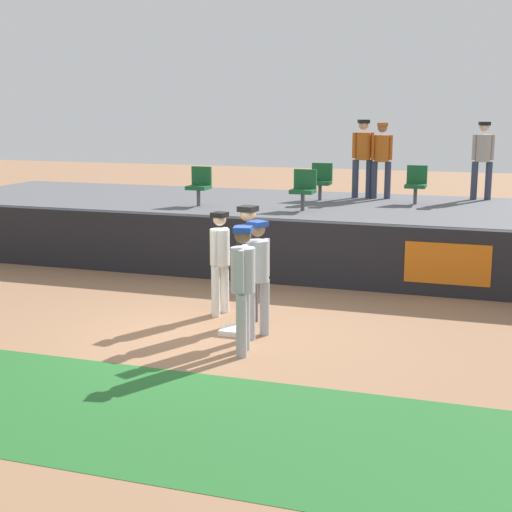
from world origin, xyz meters
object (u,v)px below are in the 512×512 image
spectator_capped (363,153)px  spectator_casual (483,155)px  seat_front_left (200,184)px  player_coach_visitor (258,271)px  seat_back_center (321,179)px  seat_back_right (416,182)px  player_fielder_home (221,256)px  player_runner_visitor (243,281)px  player_umpire (248,256)px  first_base (235,331)px  seat_front_center (304,188)px  spectator_hooded (382,155)px

spectator_capped → spectator_casual: size_ratio=1.02×
seat_front_left → player_coach_visitor: bearing=-58.9°
seat_front_left → seat_back_center: same height
seat_back_right → spectator_casual: bearing=42.4°
seat_back_right → seat_back_center: (-2.15, 0.00, 0.00)m
spectator_capped → spectator_casual: 2.72m
seat_front_left → spectator_capped: bearing=38.9°
spectator_capped → player_fielder_home: bearing=58.2°
player_runner_visitor → spectator_casual: size_ratio=1.00×
seat_back_center → spectator_capped: spectator_capped is taller
seat_front_left → spectator_casual: (5.75, 3.02, 0.56)m
seat_front_left → spectator_casual: spectator_casual is taller
seat_front_left → player_umpire: bearing=-58.8°
first_base → spectator_casual: 8.71m
seat_front_left → spectator_casual: bearing=27.8°
player_fielder_home → seat_front_center: 3.92m
player_runner_visitor → spectator_capped: (0.12, 8.08, 1.26)m
player_umpire → seat_back_right: bearing=173.5°
first_base → seat_back_right: size_ratio=0.48×
player_runner_visitor → spectator_casual: spectator_casual is taller
player_fielder_home → seat_back_right: 6.19m
first_base → spectator_capped: (0.54, 7.26, 2.25)m
player_umpire → spectator_casual: 8.01m
player_coach_visitor → spectator_casual: bearing=-175.8°
seat_front_center → player_runner_visitor: bearing=-83.5°
seat_front_left → seat_front_center: same height
seat_front_center → spectator_casual: 4.60m
spectator_capped → seat_front_left: bearing=17.2°
player_coach_visitor → seat_front_center: bearing=-148.9°
player_coach_visitor → player_umpire: player_umpire is taller
player_fielder_home → spectator_casual: bearing=159.4°
seat_back_center → spectator_casual: (3.49, 1.22, 0.56)m
first_base → player_runner_visitor: player_runner_visitor is taller
player_umpire → spectator_hooded: bearing=-177.5°
player_umpire → seat_front_left: (-2.56, 4.23, 0.63)m
player_fielder_home → seat_front_left: bearing=-144.7°
player_coach_visitor → player_fielder_home: bearing=-112.0°
player_umpire → seat_front_center: bearing=-166.2°
player_umpire → seat_front_center: seat_front_center is taller
first_base → player_fielder_home: 1.45m
first_base → player_fielder_home: size_ratio=0.24×
seat_front_left → seat_back_center: (2.25, 1.80, 0.00)m
seat_back_center → seat_front_left: bearing=-141.4°
seat_back_right → spectator_casual: spectator_casual is taller
spectator_capped → player_coach_visitor: bearing=67.0°
player_runner_visitor → seat_front_left: (-2.96, 5.59, 0.68)m
player_fielder_home → seat_front_left: (-1.95, 3.83, 0.73)m
player_fielder_home → player_umpire: size_ratio=0.91×
player_fielder_home → player_coach_visitor: size_ratio=0.97×
seat_back_right → seat_front_center: bearing=-139.2°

